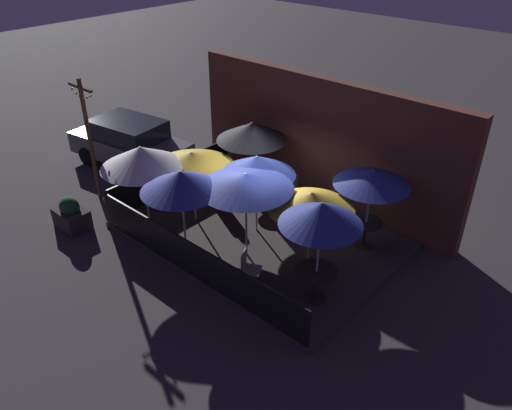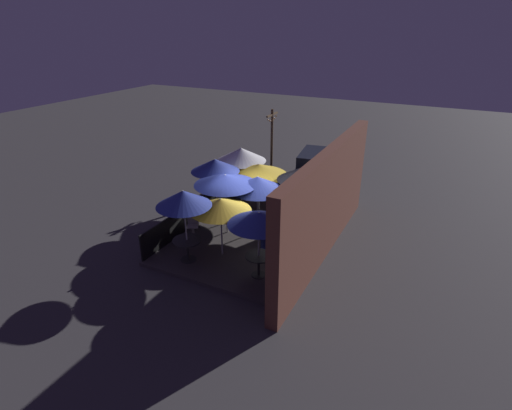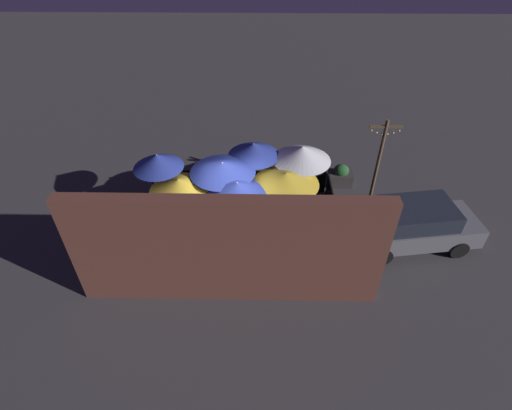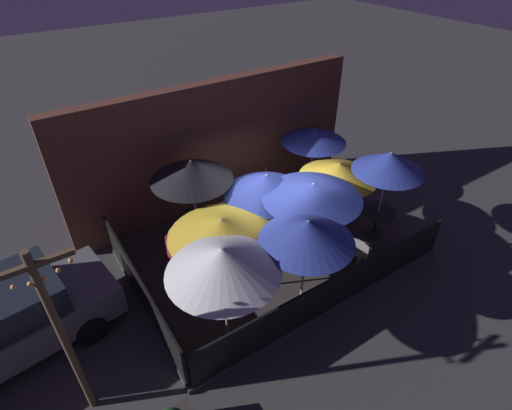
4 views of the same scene
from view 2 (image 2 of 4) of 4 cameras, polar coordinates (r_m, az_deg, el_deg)
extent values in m
plane|color=#383538|center=(14.90, -0.22, -4.38)|extent=(60.00, 60.00, 0.00)
cube|color=#383333|center=(14.87, -0.22, -4.18)|extent=(7.01, 4.85, 0.12)
cube|color=brown|center=(13.20, 10.10, 0.26)|extent=(8.61, 0.36, 3.72)
cube|color=black|center=(15.73, -7.98, -0.55)|extent=(6.81, 0.05, 0.95)
cube|color=black|center=(17.49, 4.91, 2.25)|extent=(0.05, 4.65, 0.95)
cylinder|color=#B2B2B7|center=(12.82, -10.00, -3.04)|extent=(0.05, 0.05, 2.46)
cone|color=#283893|center=(12.40, -10.32, 0.96)|extent=(1.73, 1.73, 0.51)
cylinder|color=#B2B2B7|center=(15.04, 6.73, 1.24)|extent=(0.05, 0.05, 2.35)
cone|color=black|center=(14.71, 6.91, 4.53)|extent=(2.00, 2.00, 0.52)
cylinder|color=#B2B2B7|center=(11.92, 0.39, -5.72)|extent=(0.05, 0.05, 2.15)
cone|color=#283893|center=(11.50, 0.41, -1.90)|extent=(1.85, 1.85, 0.38)
cylinder|color=#B2B2B7|center=(14.43, 0.23, 0.01)|extent=(0.05, 0.05, 2.18)
cone|color=#283893|center=(14.11, 0.24, 3.10)|extent=(1.99, 1.99, 0.51)
cylinder|color=#B2B2B7|center=(15.71, -5.72, 2.40)|extent=(0.05, 0.05, 2.39)
cone|color=#283893|center=(15.38, -5.86, 5.68)|extent=(1.87, 1.87, 0.49)
cylinder|color=#B2B2B7|center=(16.08, 0.41, 2.40)|extent=(0.05, 0.05, 2.05)
cone|color=gold|center=(15.79, 0.42, 5.14)|extent=(2.26, 2.26, 0.42)
cylinder|color=#B2B2B7|center=(14.41, -4.25, 0.11)|extent=(0.05, 0.05, 2.28)
cone|color=#283893|center=(14.05, -4.37, 3.65)|extent=(2.25, 2.25, 0.37)
cylinder|color=#B2B2B7|center=(13.09, -4.97, -3.18)|extent=(0.05, 0.05, 2.03)
cone|color=gold|center=(12.73, -5.10, 0.05)|extent=(1.99, 1.99, 0.41)
cylinder|color=#B2B2B7|center=(16.99, -2.09, 4.27)|extent=(0.05, 0.05, 2.40)
cone|color=silver|center=(16.69, -2.14, 7.25)|extent=(2.09, 2.09, 0.55)
cylinder|color=black|center=(13.42, -9.62, -7.66)|extent=(0.52, 0.52, 0.02)
cylinder|color=black|center=(13.24, -9.72, -6.40)|extent=(0.08, 0.08, 0.71)
cylinder|color=black|center=(13.05, -9.84, -4.99)|extent=(0.94, 0.94, 0.04)
cylinder|color=black|center=(15.54, 6.52, -2.71)|extent=(0.48, 0.48, 0.02)
cylinder|color=black|center=(15.39, 6.58, -1.61)|extent=(0.08, 0.08, 0.68)
cylinder|color=black|center=(15.24, 6.65, -0.40)|extent=(0.88, 0.88, 0.04)
cylinder|color=black|center=(12.49, 0.38, -9.95)|extent=(0.45, 0.45, 0.02)
cylinder|color=black|center=(12.31, 0.38, -8.69)|extent=(0.08, 0.08, 0.67)
cylinder|color=black|center=(12.12, 0.39, -7.29)|extent=(0.82, 0.82, 0.04)
cube|color=gray|center=(14.40, 6.17, -4.00)|extent=(0.10, 0.10, 0.48)
cube|color=gray|center=(14.28, 6.22, -3.09)|extent=(0.49, 0.49, 0.04)
cube|color=gray|center=(14.01, 6.20, -2.55)|extent=(0.14, 0.39, 0.44)
cube|color=gray|center=(13.01, 4.40, -7.29)|extent=(0.11, 0.11, 0.47)
cube|color=gray|center=(12.88, 4.44, -6.33)|extent=(0.53, 0.53, 0.04)
cube|color=gray|center=(12.87, 5.06, -5.15)|extent=(0.19, 0.38, 0.44)
cube|color=gray|center=(14.54, -8.96, -3.87)|extent=(0.11, 0.11, 0.48)
cube|color=gray|center=(14.42, -9.03, -2.96)|extent=(0.54, 0.54, 0.04)
cube|color=gray|center=(14.47, -9.01, -1.79)|extent=(0.22, 0.37, 0.44)
cylinder|color=navy|center=(13.48, 1.48, -4.55)|extent=(0.52, 0.52, 1.07)
sphere|color=#9E704C|center=(13.18, 1.51, -2.14)|extent=(0.20, 0.20, 0.20)
cylinder|color=maroon|center=(16.35, 5.18, 0.72)|extent=(0.54, 0.54, 1.01)
sphere|color=#9E704C|center=(16.11, 5.26, 2.76)|extent=(0.24, 0.24, 0.24)
cube|color=#332D2D|center=(19.39, -2.81, 3.57)|extent=(0.96, 0.67, 0.55)
ellipsoid|color=#235128|center=(19.25, -2.83, 4.64)|extent=(0.62, 0.50, 0.56)
cylinder|color=brown|center=(19.03, 2.25, 8.12)|extent=(0.12, 0.12, 3.66)
cube|color=brown|center=(18.64, 2.33, 12.78)|extent=(1.10, 0.08, 0.08)
sphere|color=#F4B260|center=(19.08, 2.91, 12.59)|extent=(0.07, 0.07, 0.07)
sphere|color=#F4B260|center=(18.94, 2.67, 12.25)|extent=(0.07, 0.07, 0.07)
sphere|color=#F4B260|center=(18.78, 2.44, 12.01)|extent=(0.07, 0.07, 0.07)
sphere|color=#F4B260|center=(18.62, 2.20, 11.90)|extent=(0.07, 0.07, 0.07)
sphere|color=#F4B260|center=(18.45, 1.96, 11.93)|extent=(0.07, 0.07, 0.07)
sphere|color=#F4B260|center=(18.27, 1.71, 12.07)|extent=(0.07, 0.07, 0.07)
cube|color=#5B5B60|center=(19.61, 8.65, 4.80)|extent=(4.39, 2.28, 0.70)
cube|color=#1E232D|center=(19.40, 8.77, 6.60)|extent=(2.50, 1.87, 0.60)
cylinder|color=black|center=(18.42, 10.30, 2.19)|extent=(0.66, 0.27, 0.64)
cylinder|color=black|center=(18.69, 5.41, 2.81)|extent=(0.66, 0.27, 0.64)
cylinder|color=black|center=(20.84, 11.43, 4.75)|extent=(0.66, 0.27, 0.64)
cylinder|color=black|center=(21.07, 7.08, 5.28)|extent=(0.66, 0.27, 0.64)
camera|label=1|loc=(14.85, -49.48, 18.20)|focal=35.00mm
camera|label=3|loc=(13.50, 52.25, 27.10)|focal=28.00mm
camera|label=4|loc=(20.32, -11.26, 23.67)|focal=28.00mm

